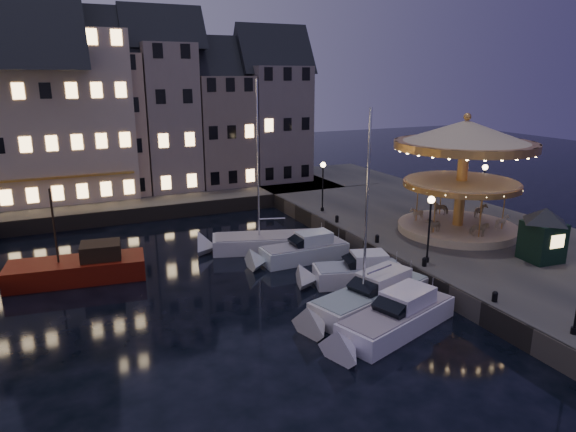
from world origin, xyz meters
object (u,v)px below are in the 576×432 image
motorboat_b (392,321)px  red_fishing_boat (80,269)px  streetlamp_b (430,220)px  bollard_a (495,296)px  motorboat_d (352,274)px  streetlamp_d (484,182)px  motorboat_c (367,298)px  motorboat_f (263,243)px  bollard_d (337,218)px  streetlamp_c (323,179)px  ticket_kiosk (544,225)px  bollard_c (377,238)px  carousel (464,155)px  motorboat_e (299,252)px  bollard_b (424,261)px

motorboat_b → red_fishing_boat: 19.46m
streetlamp_b → motorboat_b: size_ratio=0.52×
bollard_a → motorboat_d: motorboat_d is taller
streetlamp_b → motorboat_b: streetlamp_b is taller
streetlamp_d → bollard_a: 17.79m
motorboat_c → motorboat_f: motorboat_f is taller
bollard_d → red_fishing_boat: 18.90m
streetlamp_c → motorboat_f: size_ratio=0.33×
streetlamp_d → ticket_kiosk: streetlamp_d is taller
bollard_c → motorboat_f: 8.32m
streetlamp_d → motorboat_f: 18.81m
red_fishing_boat → ticket_kiosk: red_fishing_boat is taller
carousel → motorboat_e: bearing=168.5°
carousel → motorboat_d: bearing=-166.9°
streetlamp_b → bollard_d: bearing=93.4°
streetlamp_d → motorboat_f: bearing=171.5°
motorboat_e → motorboat_f: size_ratio=0.56×
bollard_a → carousel: carousel is taller
red_fishing_boat → streetlamp_c: bearing=12.1°
motorboat_b → ticket_kiosk: size_ratio=2.11×
motorboat_b → streetlamp_b: bearing=38.0°
streetlamp_d → bollard_c: streetlamp_d is taller
bollard_a → motorboat_d: size_ratio=0.09×
carousel → bollard_c: bearing=176.9°
motorboat_d → carousel: bearing=13.1°
bollard_a → ticket_kiosk: size_ratio=0.15×
carousel → motorboat_f: bearing=156.9°
streetlamp_d → bollard_d: size_ratio=7.32×
streetlamp_d → bollard_c: (-11.90, -2.50, -2.41)m
bollard_c → red_fishing_boat: size_ratio=0.07×
streetlamp_b → motorboat_e: streetlamp_b is taller
motorboat_f → carousel: motorboat_f is taller
streetlamp_c → motorboat_e: 9.54m
streetlamp_b → motorboat_c: motorboat_c is taller
motorboat_e → motorboat_f: 3.51m
motorboat_c → bollard_b: bearing=15.4°
bollard_c → bollard_d: (0.00, 5.50, 0.00)m
motorboat_c → motorboat_f: bearing=97.2°
motorboat_b → red_fishing_boat: bearing=134.6°
ticket_kiosk → motorboat_b: bearing=-171.6°
streetlamp_d → red_fishing_boat: (-30.77, 2.32, -3.31)m
motorboat_d → carousel: size_ratio=0.66×
streetlamp_d → carousel: bearing=-150.7°
bollard_b → motorboat_d: size_ratio=0.09×
motorboat_f → red_fishing_boat: bearing=-178.1°
streetlamp_b → bollard_a: 6.50m
motorboat_c → motorboat_d: 3.72m
motorboat_b → carousel: (11.99, 8.66, 6.32)m
motorboat_b → motorboat_e: bearing=88.8°
bollard_d → carousel: bearing=-40.8°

